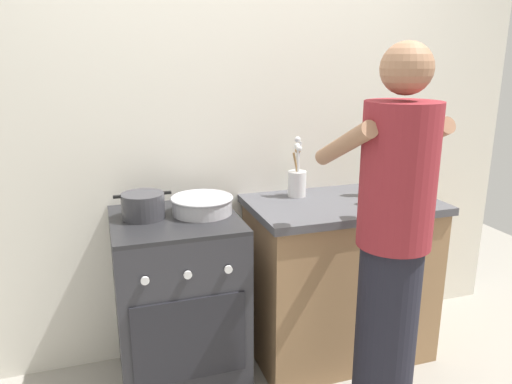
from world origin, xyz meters
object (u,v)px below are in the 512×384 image
pot (143,206)px  oil_bottle (370,176)px  utensil_crock (297,180)px  spice_bottle (369,195)px  mixing_bowl (202,204)px  person (391,253)px  stove_range (179,303)px

pot → oil_bottle: oil_bottle is taller
utensil_crock → spice_bottle: bearing=-41.0°
mixing_bowl → person: 0.92m
pot → mixing_bowl: (0.28, -0.01, -0.01)m
mixing_bowl → spice_bottle: bearing=-7.9°
mixing_bowl → utensil_crock: bearing=13.9°
person → mixing_bowl: bearing=135.2°
pot → utensil_crock: utensil_crock is taller
mixing_bowl → stove_range: bearing=-169.0°
stove_range → person: person is taller
spice_bottle → person: size_ratio=0.06×
utensil_crock → spice_bottle: utensil_crock is taller
person → stove_range: bearing=141.9°
pot → oil_bottle: (1.23, 0.01, 0.05)m
mixing_bowl → spice_bottle: spice_bottle is taller
pot → mixing_bowl: bearing=-2.7°
utensil_crock → spice_bottle: (0.30, -0.26, -0.05)m
stove_range → oil_bottle: size_ratio=3.41×
stove_range → pot: pot is taller
mixing_bowl → person: person is taller
stove_range → oil_bottle: (1.09, 0.05, 0.56)m
utensil_crock → person: 0.80m
pot → oil_bottle: bearing=0.6°
person → utensil_crock: bearing=96.7°
stove_range → person: bearing=-38.1°
stove_range → mixing_bowl: size_ratio=2.93×
mixing_bowl → person: bearing=-44.8°
stove_range → spice_bottle: spice_bottle is taller
person → pot: bearing=144.6°
pot → stove_range: bearing=-16.1°
oil_bottle → person: (-0.29, -0.67, -0.15)m
pot → spice_bottle: (1.14, -0.13, -0.01)m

